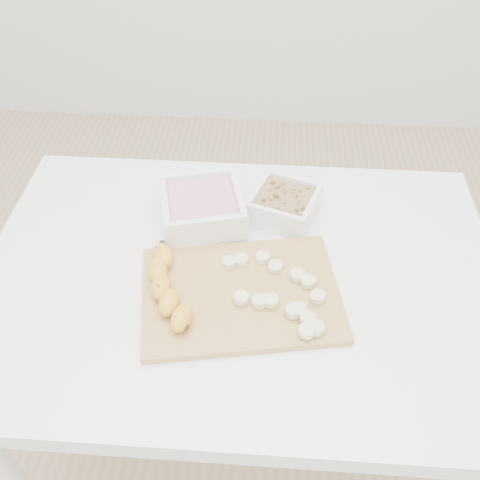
# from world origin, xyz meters

# --- Properties ---
(ground) EXTENTS (3.50, 3.50, 0.00)m
(ground) POSITION_xyz_m (0.00, 0.00, 0.00)
(ground) COLOR #C6AD89
(ground) RESTS_ON ground
(table) EXTENTS (1.00, 0.70, 0.75)m
(table) POSITION_xyz_m (0.00, 0.00, 0.65)
(table) COLOR white
(table) RESTS_ON ground
(bowl_yogurt) EXTENTS (0.20, 0.20, 0.08)m
(bowl_yogurt) POSITION_xyz_m (-0.09, 0.14, 0.79)
(bowl_yogurt) COLOR white
(bowl_yogurt) RESTS_ON table
(bowl_granola) EXTENTS (0.16, 0.16, 0.06)m
(bowl_granola) POSITION_xyz_m (0.08, 0.17, 0.78)
(bowl_granola) COLOR white
(bowl_granola) RESTS_ON table
(cutting_board) EXTENTS (0.40, 0.31, 0.01)m
(cutting_board) POSITION_xyz_m (0.01, -0.06, 0.76)
(cutting_board) COLOR tan
(cutting_board) RESTS_ON table
(banana) EXTENTS (0.09, 0.21, 0.03)m
(banana) POSITION_xyz_m (-0.12, -0.07, 0.78)
(banana) COLOR gold
(banana) RESTS_ON cutting_board
(banana_slices) EXTENTS (0.19, 0.20, 0.02)m
(banana_slices) POSITION_xyz_m (0.08, -0.06, 0.77)
(banana_slices) COLOR beige
(banana_slices) RESTS_ON cutting_board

